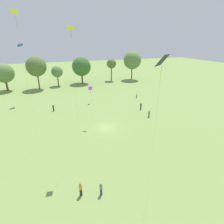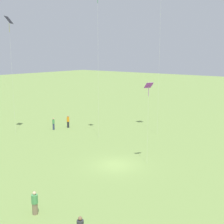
{
  "view_description": "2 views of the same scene",
  "coord_description": "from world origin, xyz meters",
  "views": [
    {
      "loc": [
        -9.61,
        -30.38,
        16.6
      ],
      "look_at": [
        1.02,
        -0.99,
        3.62
      ],
      "focal_mm": 28.0,
      "sensor_mm": 36.0,
      "label": 1
    },
    {
      "loc": [
        23.18,
        18.02,
        11.02
      ],
      "look_at": [
        -0.31,
        -0.75,
        5.23
      ],
      "focal_mm": 50.0,
      "sensor_mm": 36.0,
      "label": 2
    }
  ],
  "objects": [
    {
      "name": "kite_2",
      "position": [
        -0.8,
        -18.0,
        14.59
      ],
      "size": [
        1.41,
        1.29,
        15.53
      ],
      "rotation": [
        0.0,
        0.0,
        2.94
      ],
      "color": "black",
      "rests_on": "ground_plane"
    },
    {
      "name": "person_4",
      "position": [
        -7.88,
        -15.13,
        0.91
      ],
      "size": [
        0.43,
        0.43,
        1.82
      ],
      "rotation": [
        0.0,
        0.0,
        4.54
      ],
      "color": "#232328",
      "rests_on": "ground_plane"
    },
    {
      "name": "person_1",
      "position": [
        11.0,
        1.48,
        0.81
      ],
      "size": [
        0.63,
        0.63,
        1.66
      ],
      "rotation": [
        0.0,
        0.0,
        0.89
      ],
      "color": "#847056",
      "rests_on": "ground_plane"
    },
    {
      "name": "kite_1",
      "position": [
        -6.56,
        -7.97,
        16.33
      ],
      "size": [
        0.76,
        0.66,
        18.02
      ],
      "rotation": [
        0.0,
        0.0,
        2.28
      ],
      "color": "yellow",
      "rests_on": "ground_plane"
    },
    {
      "name": "ground_plane",
      "position": [
        0.0,
        0.0,
        0.0
      ],
      "size": [
        240.0,
        240.0,
        0.0
      ],
      "primitive_type": "plane",
      "color": "#7A994C"
    },
    {
      "name": "person_0",
      "position": [
        -5.68,
        -15.82,
        0.88
      ],
      "size": [
        0.44,
        0.44,
        1.73
      ],
      "rotation": [
        0.0,
        0.0,
        1.07
      ],
      "color": "#333D5B",
      "rests_on": "ground_plane"
    },
    {
      "name": "kite_4",
      "position": [
        -2.34,
        2.15,
        7.56
      ],
      "size": [
        0.93,
        0.84,
        8.16
      ],
      "rotation": [
        0.0,
        0.0,
        5.05
      ],
      "color": "purple",
      "rests_on": "ground_plane"
    }
  ]
}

